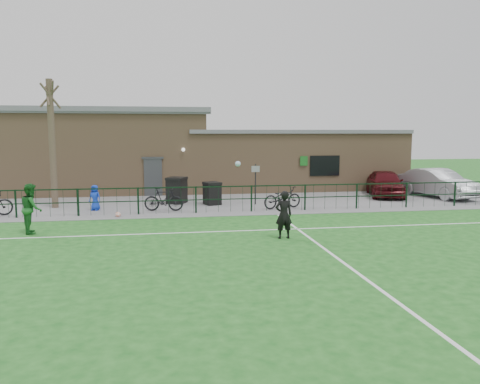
{
  "coord_description": "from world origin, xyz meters",
  "views": [
    {
      "loc": [
        -2.78,
        -12.49,
        3.57
      ],
      "look_at": [
        0.0,
        5.0,
        1.3
      ],
      "focal_mm": 35.0,
      "sensor_mm": 36.0,
      "label": 1
    }
  ],
  "objects": [
    {
      "name": "outfield_player",
      "position": [
        -7.53,
        4.84,
        0.89
      ],
      "size": [
        0.87,
        1.0,
        1.77
      ],
      "primitive_type": "imported",
      "rotation": [
        0.0,
        0.0,
        1.83
      ],
      "color": "#1C6223",
      "rests_on": "ground"
    },
    {
      "name": "bare_tree",
      "position": [
        -8.0,
        10.5,
        3.0
      ],
      "size": [
        0.3,
        0.3,
        6.0
      ],
      "primitive_type": "cylinder",
      "color": "#4A3B2D",
      "rests_on": "ground"
    },
    {
      "name": "bicycle_e",
      "position": [
        2.58,
        8.61,
        0.54
      ],
      "size": [
        2.08,
        1.26,
        1.03
      ],
      "primitive_type": "imported",
      "rotation": [
        0.0,
        0.0,
        1.89
      ],
      "color": "black",
      "rests_on": "paving_strip"
    },
    {
      "name": "pitch_line_mid",
      "position": [
        0.0,
        4.0,
        0.0
      ],
      "size": [
        28.0,
        0.1,
        0.01
      ],
      "primitive_type": "cube",
      "color": "white",
      "rests_on": "ground"
    },
    {
      "name": "ground",
      "position": [
        0.0,
        0.0,
        0.0
      ],
      "size": [
        90.0,
        90.0,
        0.0
      ],
      "primitive_type": "plane",
      "color": "#19551A",
      "rests_on": "ground"
    },
    {
      "name": "car_silver",
      "position": [
        11.97,
        11.03,
        0.8
      ],
      "size": [
        2.56,
        4.94,
        1.55
      ],
      "primitive_type": "imported",
      "rotation": [
        0.0,
        0.0,
        0.2
      ],
      "color": "#ACAFB3",
      "rests_on": "paving_strip"
    },
    {
      "name": "sign_post",
      "position": [
        1.56,
        9.99,
        1.02
      ],
      "size": [
        0.08,
        0.08,
        2.0
      ],
      "primitive_type": "cylinder",
      "rotation": [
        0.0,
        0.0,
        -0.34
      ],
      "color": "black",
      "rests_on": "paving_strip"
    },
    {
      "name": "goalkeeper_kick",
      "position": [
        1.08,
        2.67,
        0.85
      ],
      "size": [
        1.46,
        3.72,
        2.42
      ],
      "color": "black",
      "rests_on": "ground"
    },
    {
      "name": "perimeter_fence",
      "position": [
        0.0,
        8.0,
        0.6
      ],
      "size": [
        28.0,
        0.1,
        1.2
      ],
      "primitive_type": "cube",
      "color": "black",
      "rests_on": "ground"
    },
    {
      "name": "clubhouse",
      "position": [
        -0.88,
        16.5,
        2.22
      ],
      "size": [
        24.25,
        5.4,
        4.96
      ],
      "color": "#9D7A57",
      "rests_on": "ground"
    },
    {
      "name": "wheelie_bin_right",
      "position": [
        -0.55,
        10.27,
        0.53
      ],
      "size": [
        0.9,
        0.95,
        1.03
      ],
      "primitive_type": "cube",
      "rotation": [
        0.0,
        0.0,
        0.34
      ],
      "color": "black",
      "rests_on": "paving_strip"
    },
    {
      "name": "paving_strip",
      "position": [
        0.0,
        13.5,
        0.01
      ],
      "size": [
        34.0,
        13.0,
        0.02
      ],
      "primitive_type": "cube",
      "color": "slate",
      "rests_on": "ground"
    },
    {
      "name": "spectator_child",
      "position": [
        -6.01,
        9.39,
        0.6
      ],
      "size": [
        0.67,
        0.57,
        1.17
      ],
      "primitive_type": "imported",
      "rotation": [
        0.0,
        0.0,
        -0.42
      ],
      "color": "blue",
      "rests_on": "paving_strip"
    },
    {
      "name": "bicycle_d",
      "position": [
        -2.91,
        8.73,
        0.55
      ],
      "size": [
        1.83,
        0.79,
        1.07
      ],
      "primitive_type": "imported",
      "rotation": [
        0.0,
        0.0,
        1.4
      ],
      "color": "black",
      "rests_on": "paving_strip"
    },
    {
      "name": "car_maroon",
      "position": [
        9.29,
        11.82,
        0.75
      ],
      "size": [
        2.95,
        4.63,
        1.47
      ],
      "primitive_type": "imported",
      "rotation": [
        0.0,
        0.0,
        -0.31
      ],
      "color": "#470C11",
      "rests_on": "paving_strip"
    },
    {
      "name": "pitch_line_touch",
      "position": [
        0.0,
        7.8,
        0.0
      ],
      "size": [
        28.0,
        0.1,
        0.01
      ],
      "primitive_type": "cube",
      "color": "white",
      "rests_on": "ground"
    },
    {
      "name": "ball_ground",
      "position": [
        -4.82,
        7.54,
        0.11
      ],
      "size": [
        0.23,
        0.23,
        0.23
      ],
      "primitive_type": "sphere",
      "color": "white",
      "rests_on": "ground"
    },
    {
      "name": "wheelie_bin_left",
      "position": [
        -2.27,
        11.0,
        0.63
      ],
      "size": [
        1.11,
        1.17,
        1.22
      ],
      "primitive_type": "cube",
      "rotation": [
        0.0,
        0.0,
        -0.43
      ],
      "color": "black",
      "rests_on": "paving_strip"
    },
    {
      "name": "pitch_line_perp",
      "position": [
        2.0,
        0.0,
        0.0
      ],
      "size": [
        0.1,
        16.0,
        0.01
      ],
      "primitive_type": "cube",
      "color": "white",
      "rests_on": "ground"
    }
  ]
}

